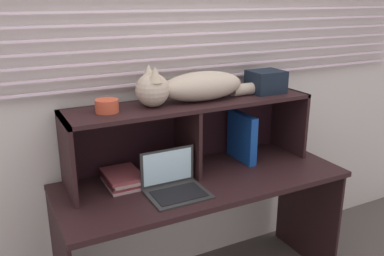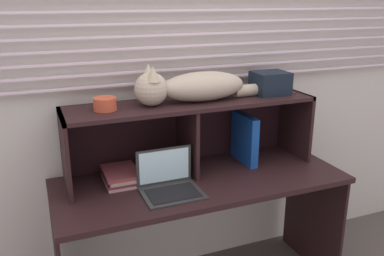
# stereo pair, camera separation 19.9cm
# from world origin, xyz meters

# --- Properties ---
(back_panel_with_blinds) EXTENTS (4.40, 0.08, 2.50)m
(back_panel_with_blinds) POSITION_xyz_m (0.00, 0.55, 1.26)
(back_panel_with_blinds) COLOR beige
(back_panel_with_blinds) RESTS_ON ground
(desk) EXTENTS (1.59, 0.63, 0.75)m
(desk) POSITION_xyz_m (0.00, 0.20, 0.61)
(desk) COLOR black
(desk) RESTS_ON ground
(hutch_shelf_unit) EXTENTS (1.41, 0.34, 0.40)m
(hutch_shelf_unit) POSITION_xyz_m (-0.00, 0.36, 1.04)
(hutch_shelf_unit) COLOR black
(hutch_shelf_unit) RESTS_ON desk
(cat) EXTENTS (0.89, 0.20, 0.22)m
(cat) POSITION_xyz_m (0.00, 0.33, 1.24)
(cat) COLOR #B2A48E
(cat) RESTS_ON hutch_shelf_unit
(laptop) EXTENTS (0.30, 0.25, 0.21)m
(laptop) POSITION_xyz_m (-0.21, 0.12, 0.79)
(laptop) COLOR #2A2A2A
(laptop) RESTS_ON desk
(binder_upright) EXTENTS (0.05, 0.26, 0.29)m
(binder_upright) POSITION_xyz_m (0.34, 0.33, 0.89)
(binder_upright) COLOR #134093
(binder_upright) RESTS_ON desk
(book_stack) EXTENTS (0.19, 0.25, 0.06)m
(book_stack) POSITION_xyz_m (-0.41, 0.33, 0.78)
(book_stack) COLOR gray
(book_stack) RESTS_ON desk
(small_basket) EXTENTS (0.12, 0.12, 0.07)m
(small_basket) POSITION_xyz_m (-0.48, 0.33, 1.19)
(small_basket) COLOR #BE4A2F
(small_basket) RESTS_ON hutch_shelf_unit
(storage_box) EXTENTS (0.20, 0.17, 0.13)m
(storage_box) POSITION_xyz_m (0.50, 0.33, 1.22)
(storage_box) COLOR black
(storage_box) RESTS_ON hutch_shelf_unit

